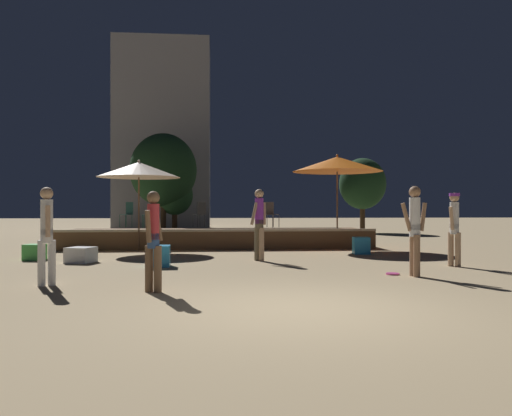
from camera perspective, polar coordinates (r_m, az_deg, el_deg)
ground_plane at (r=6.89m, az=5.24°, el=-11.37°), size 120.00×120.00×0.00m
wooden_deck at (r=17.60m, az=-4.41°, el=-3.44°), size 10.44×2.97×0.67m
patio_umbrella_0 at (r=16.21m, az=-13.25°, el=4.27°), size 2.61×2.61×2.89m
patio_umbrella_1 at (r=16.88m, az=9.27°, el=4.96°), size 2.98×2.98×3.15m
cube_seat_0 at (r=14.26m, az=-23.98°, el=-4.63°), size 0.53×0.53×0.41m
cube_seat_1 at (r=13.16m, az=-19.38°, el=-5.08°), size 0.74×0.74×0.38m
cube_seat_2 at (r=11.81m, az=-11.10°, el=-5.41°), size 0.54×0.54×0.49m
cube_seat_3 at (r=15.07m, az=11.93°, el=-4.21°), size 0.51×0.51×0.50m
person_0 at (r=10.36m, az=17.69°, el=-2.04°), size 0.54×0.30×1.79m
person_1 at (r=9.41m, az=-22.80°, el=-2.57°), size 0.28×0.44×1.72m
person_2 at (r=8.20m, az=-11.65°, el=-3.43°), size 0.28×0.48×1.63m
person_3 at (r=12.44m, az=21.73°, el=-1.82°), size 0.40×0.37×1.71m
person_4 at (r=12.80m, az=0.37°, el=-1.48°), size 0.46×0.39×1.84m
bistro_chair_0 at (r=18.04m, az=-6.40°, el=-0.44°), size 0.47×0.48×0.90m
bistro_chair_1 at (r=17.07m, az=-11.96°, el=-0.47°), size 0.43×0.42×0.90m
bistro_chair_2 at (r=17.75m, az=1.76°, el=-0.45°), size 0.48×0.48×0.90m
bistro_chair_3 at (r=18.53m, az=-14.44°, el=-0.43°), size 0.48×0.48×0.90m
frisbee_disc at (r=10.59m, az=15.35°, el=-7.26°), size 0.27×0.27×0.03m
background_tree_0 at (r=26.46m, az=-9.28°, el=1.44°), size 1.91×1.91×3.09m
background_tree_1 at (r=28.30m, az=12.07°, el=2.71°), size 2.58×2.58×4.12m
background_tree_2 at (r=26.26m, az=-10.53°, el=4.28°), size 3.43×3.43×5.21m
distant_building at (r=32.68m, az=-10.42°, el=7.88°), size 5.78×4.87×11.66m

